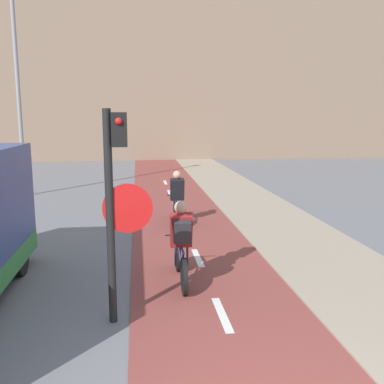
{
  "coord_description": "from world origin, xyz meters",
  "views": [
    {
      "loc": [
        -1.15,
        -2.61,
        2.81
      ],
      "look_at": [
        0.0,
        6.4,
        1.2
      ],
      "focal_mm": 40.0,
      "sensor_mm": 36.0,
      "label": 1
    }
  ],
  "objects_px": {
    "street_lamp_far": "(16,53)",
    "cyclist_near": "(181,244)",
    "traffic_light_pole": "(116,193)",
    "cyclist_far": "(177,199)"
  },
  "relations": [
    {
      "from": "street_lamp_far",
      "to": "cyclist_near",
      "type": "relative_size",
      "value": 4.9
    },
    {
      "from": "traffic_light_pole",
      "to": "street_lamp_far",
      "type": "xyz_separation_m",
      "value": [
        -3.75,
        10.14,
        3.11
      ]
    },
    {
      "from": "traffic_light_pole",
      "to": "cyclist_near",
      "type": "distance_m",
      "value": 1.95
    },
    {
      "from": "street_lamp_far",
      "to": "cyclist_far",
      "type": "relative_size",
      "value": 5.02
    },
    {
      "from": "street_lamp_far",
      "to": "cyclist_far",
      "type": "xyz_separation_m",
      "value": [
        5.06,
        -4.73,
        -4.28
      ]
    },
    {
      "from": "street_lamp_far",
      "to": "cyclist_near",
      "type": "bearing_deg",
      "value": -61.9
    },
    {
      "from": "street_lamp_far",
      "to": "cyclist_near",
      "type": "height_order",
      "value": "street_lamp_far"
    },
    {
      "from": "street_lamp_far",
      "to": "cyclist_far",
      "type": "distance_m",
      "value": 8.14
    },
    {
      "from": "cyclist_far",
      "to": "street_lamp_far",
      "type": "bearing_deg",
      "value": 136.91
    },
    {
      "from": "traffic_light_pole",
      "to": "cyclist_far",
      "type": "xyz_separation_m",
      "value": [
        1.3,
        5.41,
        -1.16
      ]
    }
  ]
}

